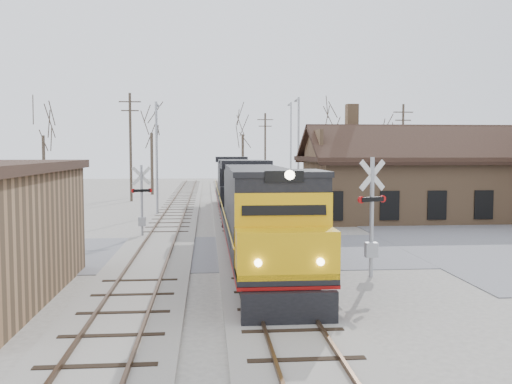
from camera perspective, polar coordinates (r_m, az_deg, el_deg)
ground at (r=26.44m, az=-0.21°, el=-5.98°), size 140.00×140.00×0.00m
road at (r=26.43m, az=-0.21°, el=-5.95°), size 60.00×9.00×0.03m
track_main at (r=41.25m, az=-1.92°, el=-2.23°), size 3.40×90.00×0.24m
track_siding at (r=41.26m, az=-8.18°, el=-2.27°), size 3.40×90.00×0.24m
depot at (r=40.55m, az=15.48°, el=0.83°), size 15.20×9.31×7.90m
locomotive_lead at (r=23.43m, az=0.34°, el=-1.96°), size 2.76×18.52×4.11m
locomotive_trailing at (r=42.12m, az=-2.01°, el=0.76°), size 2.76×18.52×3.89m
crossbuck_near at (r=21.42m, az=11.49°, el=-2.91°), size 1.20×0.54×4.41m
crossbuck_far at (r=30.98m, az=-11.35°, el=-1.14°), size 1.10×0.35×3.90m
streetlight_a at (r=41.57m, az=-9.89°, el=4.02°), size 0.25×2.04×8.13m
streetlight_b at (r=49.42m, az=4.24°, el=4.72°), size 0.25×2.04×9.22m
streetlight_c at (r=60.37m, az=3.49°, el=4.87°), size 0.25×2.04×9.73m
utility_pole_a at (r=53.48m, az=-12.44°, el=4.62°), size 2.00×0.24×9.89m
utility_pole_b at (r=70.64m, az=0.92°, el=4.32°), size 2.00×0.24×9.27m
utility_pole_c at (r=59.10m, az=14.45°, el=4.23°), size 2.00×0.24×9.29m
tree_a at (r=60.02m, az=-20.54°, el=6.29°), size 4.11×4.11×10.06m
tree_b at (r=61.43m, az=-10.42°, el=6.83°), size 4.35×4.35×10.66m
tree_c at (r=71.83m, az=-1.34°, el=6.66°), size 4.46×4.46×10.94m
tree_d at (r=68.94m, az=7.75°, el=7.32°), size 4.87×4.87×11.94m
tree_e at (r=70.24m, az=13.14°, el=5.57°), size 3.74×3.74×9.16m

